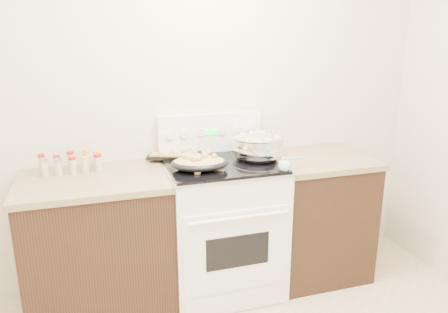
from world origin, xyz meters
name	(u,v)px	position (x,y,z in m)	size (l,w,h in m)	color
room_shell	(249,64)	(0.00, 0.00, 1.70)	(4.10, 3.60, 2.75)	beige
counter_left	(100,244)	(-0.48, 1.43, 0.46)	(0.93, 0.67, 0.92)	black
counter_right	(314,215)	(1.08, 1.43, 0.46)	(0.73, 0.67, 0.92)	black
kitchen_range	(222,224)	(0.35, 1.42, 0.49)	(0.78, 0.73, 1.22)	white
mixing_bowl	(258,147)	(0.61, 1.43, 1.03)	(0.37, 0.37, 0.22)	silver
roasting_pan	(199,163)	(0.17, 1.32, 0.99)	(0.41, 0.32, 0.11)	black
baking_sheet	(176,153)	(0.09, 1.68, 0.96)	(0.42, 0.36, 0.06)	black
wooden_spoon	(201,170)	(0.16, 1.26, 0.95)	(0.19, 0.19, 0.04)	tan
blue_ladle	(286,165)	(0.69, 1.15, 0.98)	(0.26, 0.17, 0.10)	#91D1D9
spice_jars	(73,163)	(-0.60, 1.59, 0.98)	(0.39, 0.15, 0.13)	#BFB28C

